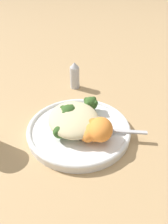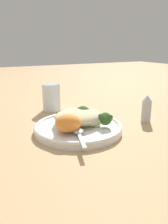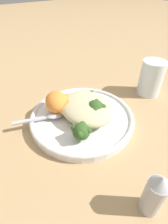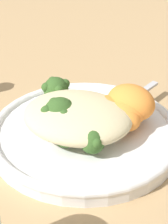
{
  "view_description": "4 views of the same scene",
  "coord_description": "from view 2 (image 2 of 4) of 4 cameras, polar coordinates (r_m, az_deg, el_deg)",
  "views": [
    {
      "loc": [
        -0.4,
        0.05,
        0.34
      ],
      "look_at": [
        -0.01,
        -0.02,
        0.06
      ],
      "focal_mm": 35.0,
      "sensor_mm": 36.0,
      "label": 1
    },
    {
      "loc": [
        -0.26,
        -0.51,
        0.23
      ],
      "look_at": [
        -0.0,
        -0.03,
        0.06
      ],
      "focal_mm": 35.0,
      "sensor_mm": 36.0,
      "label": 2
    },
    {
      "loc": [
        0.25,
        -0.18,
        0.28
      ],
      "look_at": [
        0.0,
        -0.01,
        0.04
      ],
      "focal_mm": 28.0,
      "sensor_mm": 36.0,
      "label": 3
    },
    {
      "loc": [
        -0.16,
        0.35,
        0.28
      ],
      "look_at": [
        -0.01,
        -0.02,
        0.03
      ],
      "focal_mm": 60.0,
      "sensor_mm": 36.0,
      "label": 4
    }
  ],
  "objects": [
    {
      "name": "broccoli_stalk_2",
      "position": [
        0.61,
        -0.6,
        -0.66
      ],
      "size": [
        0.09,
        0.07,
        0.04
      ],
      "rotation": [
        0.0,
        0.0,
        0.6
      ],
      "color": "#ADC675",
      "rests_on": "plate"
    },
    {
      "name": "spoon",
      "position": [
        0.53,
        -1.4,
        -5.47
      ],
      "size": [
        0.05,
        0.11,
        0.01
      ],
      "rotation": [
        0.0,
        0.0,
        4.41
      ],
      "color": "#B7B7BC",
      "rests_on": "plate"
    },
    {
      "name": "plate",
      "position": [
        0.6,
        -1.5,
        -4.04
      ],
      "size": [
        0.24,
        0.24,
        0.02
      ],
      "color": "white",
      "rests_on": "ground_plane"
    },
    {
      "name": "broccoli_stalk_3",
      "position": [
        0.62,
        -3.08,
        -1.26
      ],
      "size": [
        0.06,
        0.09,
        0.03
      ],
      "rotation": [
        0.0,
        0.0,
        1.14
      ],
      "color": "#ADC675",
      "rests_on": "plate"
    },
    {
      "name": "sweet_potato_chunk_1",
      "position": [
        0.56,
        -5.27,
        -2.91
      ],
      "size": [
        0.06,
        0.06,
        0.03
      ],
      "primitive_type": "ellipsoid",
      "rotation": [
        0.0,
        0.0,
        2.47
      ],
      "color": "orange",
      "rests_on": "plate"
    },
    {
      "name": "quinoa_mound",
      "position": [
        0.6,
        -1.49,
        -1.08
      ],
      "size": [
        0.14,
        0.11,
        0.04
      ],
      "primitive_type": "ellipsoid",
      "color": "beige",
      "rests_on": "plate"
    },
    {
      "name": "salt_shaker",
      "position": [
        0.69,
        16.01,
        0.76
      ],
      "size": [
        0.03,
        0.03,
        0.08
      ],
      "color": "#B2B2B7",
      "rests_on": "ground_plane"
    },
    {
      "name": "water_glass",
      "position": [
        0.79,
        -8.51,
        3.83
      ],
      "size": [
        0.06,
        0.06,
        0.1
      ],
      "primitive_type": "cylinder",
      "color": "silver",
      "rests_on": "ground_plane"
    },
    {
      "name": "ground_plane",
      "position": [
        0.62,
        -0.84,
        -4.52
      ],
      "size": [
        4.0,
        4.0,
        0.0
      ],
      "primitive_type": "plane",
      "color": "tan"
    },
    {
      "name": "sweet_potato_chunk_2",
      "position": [
        0.54,
        -4.18,
        -2.9
      ],
      "size": [
        0.08,
        0.07,
        0.05
      ],
      "primitive_type": "ellipsoid",
      "rotation": [
        0.0,
        0.0,
        5.98
      ],
      "color": "orange",
      "rests_on": "plate"
    },
    {
      "name": "broccoli_stalk_4",
      "position": [
        0.61,
        -5.12,
        -1.5
      ],
      "size": [
        0.03,
        0.09,
        0.03
      ],
      "rotation": [
        0.0,
        0.0,
        1.63
      ],
      "color": "#ADC675",
      "rests_on": "plate"
    },
    {
      "name": "sweet_potato_chunk_3",
      "position": [
        0.56,
        -2.63,
        -2.59
      ],
      "size": [
        0.05,
        0.06,
        0.03
      ],
      "primitive_type": "ellipsoid",
      "rotation": [
        0.0,
        0.0,
        4.53
      ],
      "color": "orange",
      "rests_on": "plate"
    },
    {
      "name": "broccoli_stalk_0",
      "position": [
        0.58,
        3.34,
        -2.19
      ],
      "size": [
        0.12,
        0.06,
        0.03
      ],
      "rotation": [
        0.0,
        0.0,
        -0.31
      ],
      "color": "#ADC675",
      "rests_on": "plate"
    },
    {
      "name": "sweet_potato_chunk_0",
      "position": [
        0.55,
        -4.81,
        -2.91
      ],
      "size": [
        0.06,
        0.06,
        0.03
      ],
      "primitive_type": "ellipsoid",
      "rotation": [
        0.0,
        0.0,
        3.57
      ],
      "color": "orange",
      "rests_on": "plate"
    },
    {
      "name": "broccoli_stalk_1",
      "position": [
        0.6,
        0.63,
        -1.94
      ],
      "size": [
        0.09,
        0.04,
        0.03
      ],
      "rotation": [
        0.0,
        0.0,
        0.19
      ],
      "color": "#ADC675",
      "rests_on": "plate"
    }
  ]
}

